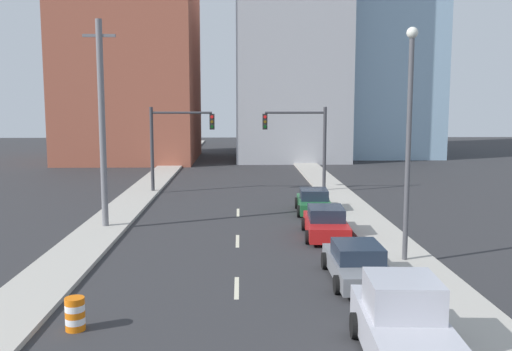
% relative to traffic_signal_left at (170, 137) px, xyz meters
% --- Properties ---
extents(sidewalk_left, '(2.39, 89.65, 0.18)m').
position_rel_traffic_signal_left_xyz_m(sidewalk_left, '(-2.06, 7.81, -3.87)').
color(sidewalk_left, '#ADA89E').
rests_on(sidewalk_left, ground).
extents(sidewalk_right, '(2.39, 89.65, 0.18)m').
position_rel_traffic_signal_left_xyz_m(sidewalk_right, '(11.59, 7.81, -3.87)').
color(sidewalk_right, '#ADA89E').
rests_on(sidewalk_right, ground).
extents(lane_stripe_at_16m, '(0.16, 2.40, 0.01)m').
position_rel_traffic_signal_left_xyz_m(lane_stripe_at_16m, '(4.76, -20.92, -3.96)').
color(lane_stripe_at_16m, beige).
rests_on(lane_stripe_at_16m, ground).
extents(lane_stripe_at_23m, '(0.16, 2.40, 0.01)m').
position_rel_traffic_signal_left_xyz_m(lane_stripe_at_23m, '(4.76, -14.22, -3.96)').
color(lane_stripe_at_23m, beige).
rests_on(lane_stripe_at_23m, ground).
extents(lane_stripe_at_30m, '(0.16, 2.40, 0.01)m').
position_rel_traffic_signal_left_xyz_m(lane_stripe_at_30m, '(4.76, -7.34, -3.96)').
color(lane_stripe_at_30m, beige).
rests_on(lane_stripe_at_30m, ground).
extents(building_brick_left, '(14.00, 16.00, 20.51)m').
position_rel_traffic_signal_left_xyz_m(building_brick_left, '(-7.00, 23.88, 6.29)').
color(building_brick_left, '#9E513D').
rests_on(building_brick_left, ground).
extents(building_office_center, '(12.00, 20.00, 28.42)m').
position_rel_traffic_signal_left_xyz_m(building_office_center, '(10.51, 27.88, 10.25)').
color(building_office_center, '#A8A8AD').
rests_on(building_office_center, ground).
extents(building_glass_right, '(13.00, 20.00, 36.28)m').
position_rel_traffic_signal_left_xyz_m(building_glass_right, '(21.24, 31.88, 14.18)').
color(building_glass_right, '#8CADC6').
rests_on(building_glass_right, ground).
extents(traffic_signal_left, '(4.53, 0.35, 6.08)m').
position_rel_traffic_signal_left_xyz_m(traffic_signal_left, '(0.00, 0.00, 0.00)').
color(traffic_signal_left, '#38383D').
rests_on(traffic_signal_left, ground).
extents(traffic_signal_right, '(4.53, 0.35, 6.08)m').
position_rel_traffic_signal_left_xyz_m(traffic_signal_right, '(9.58, 0.00, 0.00)').
color(traffic_signal_right, '#38383D').
rests_on(traffic_signal_right, ground).
extents(utility_pole_left_mid, '(1.60, 0.32, 10.45)m').
position_rel_traffic_signal_left_xyz_m(utility_pole_left_mid, '(-1.97, -11.50, 1.39)').
color(utility_pole_left_mid, slate).
rests_on(utility_pole_left_mid, ground).
extents(traffic_barrel, '(0.56, 0.56, 0.95)m').
position_rel_traffic_signal_left_xyz_m(traffic_barrel, '(0.20, -24.50, -3.49)').
color(traffic_barrel, orange).
rests_on(traffic_barrel, ground).
extents(street_lamp, '(0.44, 0.44, 9.27)m').
position_rel_traffic_signal_left_xyz_m(street_lamp, '(11.47, -18.14, 1.35)').
color(street_lamp, '#4C4C51').
rests_on(street_lamp, ground).
extents(pickup_truck_silver, '(2.53, 6.46, 2.04)m').
position_rel_traffic_signal_left_xyz_m(pickup_truck_silver, '(8.97, -27.10, -3.13)').
color(pickup_truck_silver, '#B2B2BC').
rests_on(pickup_truck_silver, ground).
extents(sedan_gray, '(2.15, 4.70, 1.36)m').
position_rel_traffic_signal_left_xyz_m(sedan_gray, '(9.14, -20.20, -3.33)').
color(sedan_gray, slate).
rests_on(sedan_gray, ground).
extents(sedan_red, '(2.31, 4.62, 1.46)m').
position_rel_traffic_signal_left_xyz_m(sedan_red, '(9.00, -13.49, -3.30)').
color(sedan_red, red).
rests_on(sedan_red, ground).
extents(sedan_green, '(2.22, 4.33, 1.40)m').
position_rel_traffic_signal_left_xyz_m(sedan_green, '(9.18, -7.51, -3.32)').
color(sedan_green, '#1E6033').
rests_on(sedan_green, ground).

